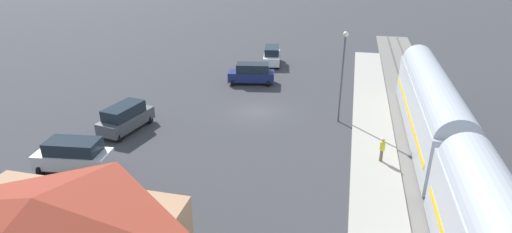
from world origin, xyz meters
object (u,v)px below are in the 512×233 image
(suv_charcoal, at_px, (126,117))
(suv_white, at_px, (272,56))
(suv_silver, at_px, (73,155))
(suv_navy, at_px, (252,73))
(pedestrian_on_platform, at_px, (382,148))
(light_pole_near_platform, at_px, (343,67))

(suv_charcoal, distance_m, suv_white, 22.98)
(suv_silver, bearing_deg, suv_navy, -109.55)
(pedestrian_on_platform, height_order, suv_navy, suv_navy)
(suv_silver, height_order, suv_navy, same)
(suv_charcoal, relative_size, light_pole_near_platform, 0.67)
(suv_navy, xyz_separation_m, light_pole_near_platform, (-9.64, 8.08, 3.71))
(suv_charcoal, distance_m, light_pole_near_platform, 18.08)
(suv_silver, xyz_separation_m, suv_white, (-7.89, -28.07, 0.00))
(pedestrian_on_platform, xyz_separation_m, suv_white, (12.14, -22.62, -0.13))
(suv_white, bearing_deg, suv_silver, 74.30)
(suv_white, distance_m, suv_navy, 7.78)
(suv_silver, relative_size, suv_navy, 0.99)
(pedestrian_on_platform, bearing_deg, suv_charcoal, -2.85)
(suv_charcoal, xyz_separation_m, suv_navy, (-7.08, -13.88, 0.00))
(pedestrian_on_platform, distance_m, suv_navy, 19.63)
(suv_silver, relative_size, light_pole_near_platform, 0.66)
(suv_white, bearing_deg, suv_navy, 85.04)
(suv_white, bearing_deg, suv_charcoal, 70.29)
(suv_white, bearing_deg, pedestrian_on_platform, 118.22)
(suv_charcoal, relative_size, suv_white, 1.00)
(suv_silver, bearing_deg, suv_white, -105.70)
(pedestrian_on_platform, height_order, suv_white, suv_white)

